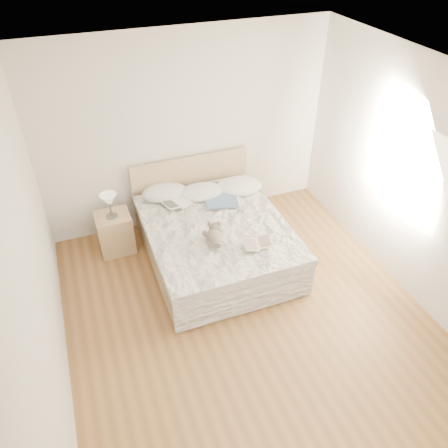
% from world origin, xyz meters
% --- Properties ---
extents(floor, '(4.00, 4.50, 0.00)m').
position_xyz_m(floor, '(0.00, 0.00, 0.00)').
color(floor, brown).
rests_on(floor, ground).
extents(ceiling, '(4.00, 4.50, 0.00)m').
position_xyz_m(ceiling, '(0.00, 0.00, 2.70)').
color(ceiling, white).
rests_on(ceiling, ground).
extents(wall_back, '(4.00, 0.02, 2.70)m').
position_xyz_m(wall_back, '(0.00, 2.25, 1.35)').
color(wall_back, silver).
rests_on(wall_back, ground).
extents(wall_left, '(0.02, 4.50, 2.70)m').
position_xyz_m(wall_left, '(-2.00, 0.00, 1.35)').
color(wall_left, silver).
rests_on(wall_left, ground).
extents(wall_right, '(0.02, 4.50, 2.70)m').
position_xyz_m(wall_right, '(2.00, 0.00, 1.35)').
color(wall_right, silver).
rests_on(wall_right, ground).
extents(window, '(0.02, 1.30, 1.10)m').
position_xyz_m(window, '(1.99, 0.30, 1.45)').
color(window, white).
rests_on(window, wall_right).
extents(bed, '(1.72, 2.14, 1.00)m').
position_xyz_m(bed, '(0.00, 1.19, 0.31)').
color(bed, tan).
rests_on(bed, floor).
extents(nightstand, '(0.46, 0.41, 0.56)m').
position_xyz_m(nightstand, '(-1.19, 1.81, 0.28)').
color(nightstand, tan).
rests_on(nightstand, floor).
extents(table_lamp, '(0.23, 0.23, 0.34)m').
position_xyz_m(table_lamp, '(-1.20, 1.79, 0.80)').
color(table_lamp, '#46423D').
rests_on(table_lamp, nightstand).
extents(pillow_left, '(0.67, 0.50, 0.19)m').
position_xyz_m(pillow_left, '(-0.43, 1.99, 0.64)').
color(pillow_left, white).
rests_on(pillow_left, bed).
extents(pillow_middle, '(0.63, 0.45, 0.18)m').
position_xyz_m(pillow_middle, '(0.04, 1.82, 0.64)').
color(pillow_middle, white).
rests_on(pillow_middle, bed).
extents(pillow_right, '(0.72, 0.57, 0.19)m').
position_xyz_m(pillow_right, '(0.58, 1.78, 0.64)').
color(pillow_right, white).
rests_on(pillow_right, bed).
extents(blouse, '(0.82, 0.85, 0.03)m').
position_xyz_m(blouse, '(0.26, 1.67, 0.63)').
color(blouse, '#334C6E').
rests_on(blouse, bed).
extents(photo_book, '(0.41, 0.33, 0.03)m').
position_xyz_m(photo_book, '(-0.35, 1.68, 0.63)').
color(photo_book, white).
rests_on(photo_book, bed).
extents(childrens_book, '(0.39, 0.31, 0.02)m').
position_xyz_m(childrens_book, '(0.31, 0.54, 0.63)').
color(childrens_book, '#F5EDC1').
rests_on(childrens_book, bed).
extents(teddy_bear, '(0.32, 0.38, 0.17)m').
position_xyz_m(teddy_bear, '(-0.16, 0.75, 0.65)').
color(teddy_bear, '#695C51').
rests_on(teddy_bear, bed).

